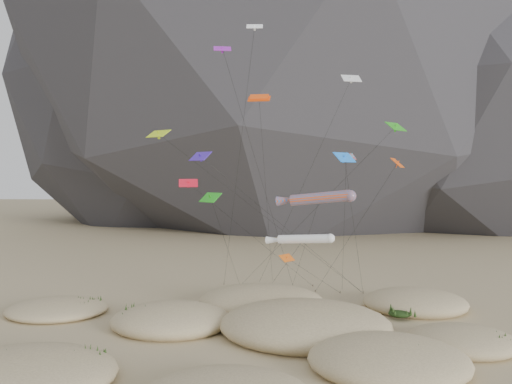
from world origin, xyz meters
TOP-DOWN VIEW (x-y plane):
  - ground at (0.00, 0.00)m, footprint 500.00×500.00m
  - dunes at (-0.97, 4.35)m, footprint 50.94×35.02m
  - dune_grass at (-1.10, 3.32)m, footprint 42.40×29.32m
  - kite_stakes at (1.89, 23.71)m, footprint 18.41×4.05m
  - rainbow_tube_kite at (4.30, 9.80)m, footprint 8.19×17.70m
  - white_tube_kite at (2.63, 8.92)m, footprint 7.56×14.14m
  - orange_parafoil at (-2.12, 17.61)m, footprint 2.72×12.10m
  - multi_parafoil at (7.41, 11.23)m, footprint 2.07×13.13m
  - delta_kites at (-0.35, 11.86)m, footprint 28.39×19.67m

SIDE VIEW (x-z plane):
  - ground at x=0.00m, z-range 0.00..0.00m
  - kite_stakes at x=1.89m, z-range 0.00..0.30m
  - dunes at x=-0.97m, z-range -1.23..2.64m
  - dune_grass at x=-1.10m, z-range 0.04..1.63m
  - white_tube_kite at x=2.63m, z-range 3.93..13.25m
  - rainbow_tube_kite at x=4.30m, z-range 5.89..19.57m
  - multi_parafoil at x=7.41m, z-range 8.05..25.46m
  - delta_kites at x=-0.35m, z-range 2.37..33.42m
  - orange_parafoil at x=-2.12m, z-range 11.60..36.33m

